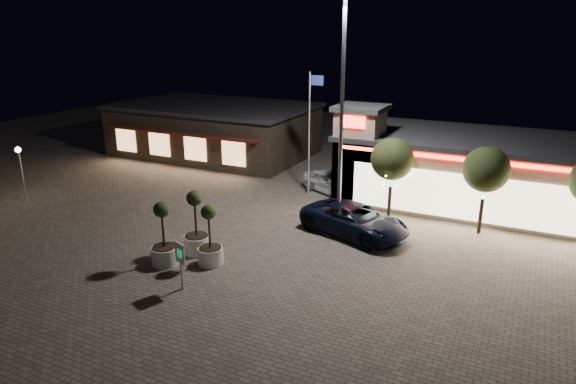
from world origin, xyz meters
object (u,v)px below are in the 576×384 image
at_px(planter_mid, 210,246).
at_px(valet_sign, 180,257).
at_px(pickup_truck, 355,220).
at_px(planter_left, 164,245).
at_px(white_sedan, 330,182).

distance_m(planter_mid, valet_sign, 2.68).
height_order(pickup_truck, valet_sign, valet_sign).
distance_m(pickup_truck, planter_left, 9.99).
relative_size(planter_left, planter_mid, 1.05).
bearing_deg(pickup_truck, planter_mid, 159.29).
distance_m(planter_left, planter_mid, 2.14).
distance_m(pickup_truck, planter_mid, 8.02).
xyz_separation_m(white_sedan, planter_left, (-2.97, -13.51, 0.22)).
bearing_deg(pickup_truck, valet_sign, 169.84).
relative_size(white_sedan, planter_mid, 1.47).
bearing_deg(planter_left, white_sedan, 77.61).
relative_size(planter_left, valet_sign, 1.45).
bearing_deg(valet_sign, planter_left, 143.71).
relative_size(pickup_truck, valet_sign, 2.82).
distance_m(planter_left, valet_sign, 2.81).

